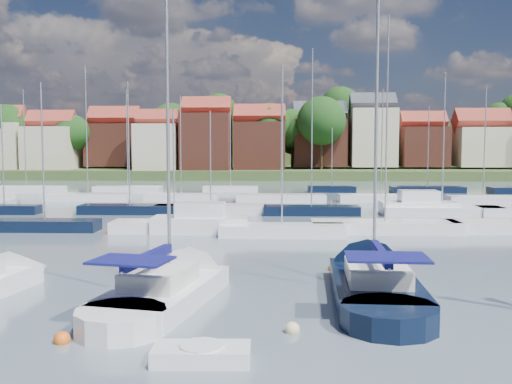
{
  "coord_description": "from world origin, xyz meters",
  "views": [
    {
      "loc": [
        0.21,
        -21.2,
        6.34
      ],
      "look_at": [
        -1.03,
        14.0,
        3.5
      ],
      "focal_mm": 40.0,
      "sensor_mm": 36.0,
      "label": 1
    }
  ],
  "objects": [
    {
      "name": "ground",
      "position": [
        0.0,
        40.0,
        0.0
      ],
      "size": [
        260.0,
        260.0,
        0.0
      ],
      "primitive_type": "plane",
      "color": "#495963",
      "rests_on": "ground"
    },
    {
      "name": "sailboat_centre",
      "position": [
        -3.95,
        2.63,
        0.35
      ],
      "size": [
        5.51,
        12.27,
        16.13
      ],
      "rotation": [
        0.0,
        0.0,
        1.36
      ],
      "color": "white",
      "rests_on": "ground"
    },
    {
      "name": "sailboat_navy",
      "position": [
        4.47,
        4.18,
        0.35
      ],
      "size": [
        4.11,
        13.18,
        17.96
      ],
      "rotation": [
        0.0,
        0.0,
        1.52
      ],
      "color": "black",
      "rests_on": "ground"
    },
    {
      "name": "tender",
      "position": [
        -1.96,
        -4.99,
        0.24
      ],
      "size": [
        2.91,
        1.42,
        0.62
      ],
      "rotation": [
        0.0,
        0.0,
        0.03
      ],
      "color": "white",
      "rests_on": "ground"
    },
    {
      "name": "buoy_b",
      "position": [
        -6.69,
        -3.48,
        0.0
      ],
      "size": [
        0.54,
        0.54,
        0.54
      ],
      "primitive_type": "sphere",
      "color": "#D85914",
      "rests_on": "ground"
    },
    {
      "name": "buoy_c",
      "position": [
        -3.75,
        -0.61,
        0.0
      ],
      "size": [
        0.49,
        0.49,
        0.49
      ],
      "primitive_type": "sphere",
      "color": "#D85914",
      "rests_on": "ground"
    },
    {
      "name": "buoy_d",
      "position": [
        0.78,
        -2.19,
        0.0
      ],
      "size": [
        0.53,
        0.53,
        0.53
      ],
      "primitive_type": "sphere",
      "color": "beige",
      "rests_on": "ground"
    },
    {
      "name": "buoy_e",
      "position": [
        3.1,
        7.62,
        0.0
      ],
      "size": [
        0.46,
        0.46,
        0.46
      ],
      "primitive_type": "sphere",
      "color": "#D85914",
      "rests_on": "ground"
    },
    {
      "name": "buoy_g",
      "position": [
        4.29,
        3.28,
        0.0
      ],
      "size": [
        0.41,
        0.41,
        0.41
      ],
      "primitive_type": "sphere",
      "color": "beige",
      "rests_on": "ground"
    },
    {
      "name": "marina_field",
      "position": [
        1.91,
        35.15,
        0.43
      ],
      "size": [
        79.62,
        41.41,
        15.93
      ],
      "color": "white",
      "rests_on": "ground"
    },
    {
      "name": "far_shore_town",
      "position": [
        2.23,
        132.67,
        4.61
      ],
      "size": [
        212.46,
        90.0,
        22.27
      ],
      "color": "#405229",
      "rests_on": "ground"
    }
  ]
}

